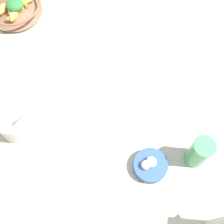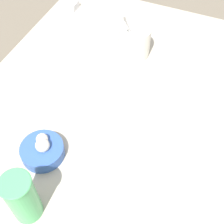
# 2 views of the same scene
# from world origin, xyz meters

# --- Properties ---
(ground_plane) EXTENTS (6.00, 6.00, 0.00)m
(ground_plane) POSITION_xyz_m (0.00, 0.00, 0.00)
(ground_plane) COLOR #665B4C
(countertop) EXTENTS (1.19, 1.19, 0.04)m
(countertop) POSITION_xyz_m (0.00, 0.00, 0.02)
(countertop) COLOR #B2A893
(countertop) RESTS_ON ground_plane
(fruit_bowl) EXTENTS (0.24, 0.24, 0.09)m
(fruit_bowl) POSITION_xyz_m (-0.40, 0.36, 0.08)
(fruit_bowl) COLOR brown
(fruit_bowl) RESTS_ON countertop
(yogurt_tub) EXTENTS (0.15, 0.11, 0.22)m
(yogurt_tub) POSITION_xyz_m (-0.26, -0.17, 0.11)
(yogurt_tub) COLOR silver
(yogurt_tub) RESTS_ON countertop
(drinking_cup) EXTENTS (0.07, 0.07, 0.16)m
(drinking_cup) POSITION_xyz_m (0.39, -0.21, 0.13)
(drinking_cup) COLOR #4CB266
(drinking_cup) RESTS_ON countertop
(garlic_bowl) EXTENTS (0.12, 0.12, 0.07)m
(garlic_bowl) POSITION_xyz_m (0.24, -0.26, 0.07)
(garlic_bowl) COLOR #3356A3
(garlic_bowl) RESTS_ON countertop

